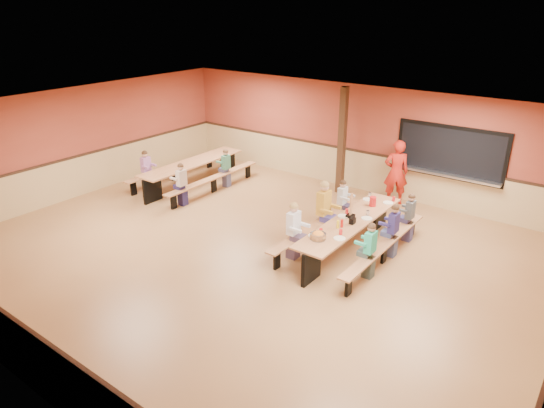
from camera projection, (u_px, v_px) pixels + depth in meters
The scene contains 23 objects.
ground at pixel (248, 252), 10.64m from camera, with size 12.00×12.00×0.00m, color brown.
room_envelope at pixel (248, 224), 10.38m from camera, with size 12.04×10.04×3.02m.
kitchen_pass_through at pixel (450, 155), 12.31m from camera, with size 2.78×0.28×1.38m.
structural_post at pixel (342, 141), 13.43m from camera, with size 0.18×0.18×3.00m, color #331F11.
cafeteria_table_main at pixel (350, 230), 10.48m from camera, with size 1.91×3.70×0.74m.
cafeteria_table_second at pixel (193, 169), 14.27m from camera, with size 1.91×3.70×0.74m.
seated_child_white_left at pixel (293, 231), 10.18m from camera, with size 0.39×0.32×1.25m, color white, non-canonical shape.
seated_adult_yellow at pixel (323, 210), 11.06m from camera, with size 0.44×0.36×1.36m, color gold, non-canonical shape.
seated_child_grey_left at pixel (342, 203), 11.76m from camera, with size 0.33×0.27×1.14m, color silver, non-canonical shape.
seated_child_teal_right at pixel (370, 251), 9.47m from camera, with size 0.35×0.28×1.16m, color #29AC87, non-canonical shape.
seated_child_navy_right at pixel (393, 231), 10.28m from camera, with size 0.35×0.29×1.17m, color navy, non-canonical shape.
seated_child_char_right at pixel (409, 218), 10.96m from camera, with size 0.33×0.27×1.13m, color #474C50, non-canonical shape.
seated_child_purple_sec at pixel (146, 171), 13.94m from camera, with size 0.35×0.29×1.17m, color #9C6198, non-canonical shape.
seated_child_green_sec at pixel (226, 168), 14.21m from camera, with size 0.33×0.27×1.12m, color #3E7E62, non-canonical shape.
seated_child_tan_sec at pixel (182, 185), 12.90m from camera, with size 0.34×0.28×1.16m, color #B9A493, non-canonical shape.
standing_woman at pixel (396, 172), 12.90m from camera, with size 0.65×0.42×1.77m, color red.
punch_pitcher at pixel (373, 201), 11.10m from camera, with size 0.16×0.16×0.22m, color red.
chip_bowl at pixel (318, 235), 9.57m from camera, with size 0.32×0.32×0.15m, color orange, non-canonical shape.
napkin_dispenser at pixel (352, 221), 10.23m from camera, with size 0.10×0.14×0.13m, color black.
condiment_mustard at pixel (338, 224), 10.03m from camera, with size 0.06×0.06×0.17m, color yellow.
condiment_ketchup at pixel (342, 223), 10.06m from camera, with size 0.06×0.06×0.17m, color #B2140F.
table_paddle at pixel (351, 211), 10.51m from camera, with size 0.16×0.16×0.56m.
place_settings at pixel (351, 218), 10.38m from camera, with size 0.65×3.30×0.11m, color beige, non-canonical shape.
Camera 1 is at (6.04, -7.24, 5.08)m, focal length 32.00 mm.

